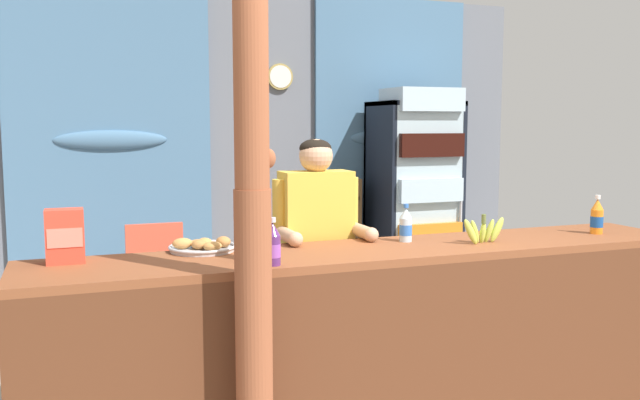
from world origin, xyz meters
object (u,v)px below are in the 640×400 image
(timber_post, at_px, (253,202))
(soda_bottle_orange_soda, at_px, (597,217))
(drink_fridge, at_px, (416,187))
(soda_bottle_grape_soda, at_px, (273,245))
(soda_bottle_iced_tea, at_px, (250,232))
(banana_bunch, at_px, (483,231))
(plastic_lawn_chair, at_px, (158,276))
(shopkeeper, at_px, (317,238))
(pastry_tray, at_px, (203,246))
(stall_counter, at_px, (390,323))
(bottle_shelf_rack, at_px, (331,238))
(soda_bottle_water, at_px, (406,226))
(snack_box_crackers, at_px, (65,236))

(timber_post, bearing_deg, soda_bottle_orange_soda, 10.68)
(drink_fridge, xyz_separation_m, soda_bottle_grape_soda, (-2.04, -2.44, 0.02))
(soda_bottle_iced_tea, distance_m, banana_bunch, 1.28)
(plastic_lawn_chair, xyz_separation_m, banana_bunch, (1.49, -1.90, 0.53))
(shopkeeper, bearing_deg, pastry_tray, -162.59)
(stall_counter, distance_m, pastry_tray, 1.01)
(soda_bottle_grape_soda, bearing_deg, plastic_lawn_chair, 97.59)
(bottle_shelf_rack, height_order, soda_bottle_orange_soda, soda_bottle_orange_soda)
(stall_counter, relative_size, soda_bottle_orange_soda, 15.67)
(plastic_lawn_chair, bearing_deg, soda_bottle_iced_tea, -83.65)
(stall_counter, bearing_deg, banana_bunch, 6.40)
(bottle_shelf_rack, bearing_deg, soda_bottle_water, -101.29)
(pastry_tray, bearing_deg, bottle_shelf_rack, 54.88)
(stall_counter, bearing_deg, timber_post, -158.48)
(banana_bunch, bearing_deg, drink_fridge, 70.18)
(soda_bottle_orange_soda, relative_size, pastry_tray, 0.67)
(drink_fridge, relative_size, soda_bottle_grape_soda, 8.72)
(soda_bottle_iced_tea, relative_size, pastry_tray, 0.90)
(stall_counter, bearing_deg, bottle_shelf_rack, 75.23)
(drink_fridge, relative_size, plastic_lawn_chair, 2.21)
(drink_fridge, height_order, soda_bottle_orange_soda, drink_fridge)
(bottle_shelf_rack, height_order, banana_bunch, banana_bunch)
(stall_counter, xyz_separation_m, drink_fridge, (1.40, 2.34, 0.44))
(soda_bottle_water, bearing_deg, stall_counter, -130.73)
(plastic_lawn_chair, height_order, banana_bunch, banana_bunch)
(soda_bottle_grape_soda, bearing_deg, soda_bottle_iced_tea, 111.44)
(soda_bottle_iced_tea, xyz_separation_m, snack_box_crackers, (-0.81, 0.22, -0.01))
(stall_counter, distance_m, soda_bottle_grape_soda, 0.79)
(stall_counter, relative_size, drink_fridge, 1.86)
(soda_bottle_water, bearing_deg, drink_fridge, 60.40)
(drink_fridge, relative_size, banana_bunch, 6.75)
(drink_fridge, height_order, plastic_lawn_chair, drink_fridge)
(soda_bottle_orange_soda, bearing_deg, soda_bottle_grape_soda, -174.49)
(drink_fridge, xyz_separation_m, pastry_tray, (-2.27, -1.99, -0.05))
(plastic_lawn_chair, relative_size, soda_bottle_iced_tea, 2.82)
(timber_post, bearing_deg, plastic_lawn_chair, 93.23)
(soda_bottle_grape_soda, relative_size, banana_bunch, 0.77)
(shopkeeper, relative_size, soda_bottle_orange_soda, 6.71)
(plastic_lawn_chair, bearing_deg, stall_counter, -65.11)
(shopkeeper, distance_m, soda_bottle_grape_soda, 0.81)
(drink_fridge, distance_m, banana_bunch, 2.42)
(soda_bottle_grape_soda, height_order, pastry_tray, soda_bottle_grape_soda)
(soda_bottle_iced_tea, distance_m, soda_bottle_water, 0.93)
(stall_counter, height_order, bottle_shelf_rack, bottle_shelf_rack)
(drink_fridge, bearing_deg, soda_bottle_grape_soda, -129.91)
(shopkeeper, bearing_deg, soda_bottle_water, -38.88)
(drink_fridge, height_order, soda_bottle_water, drink_fridge)
(drink_fridge, height_order, bottle_shelf_rack, drink_fridge)
(bottle_shelf_rack, xyz_separation_m, soda_bottle_grape_soda, (-1.31, -2.64, 0.47))
(bottle_shelf_rack, relative_size, snack_box_crackers, 4.48)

